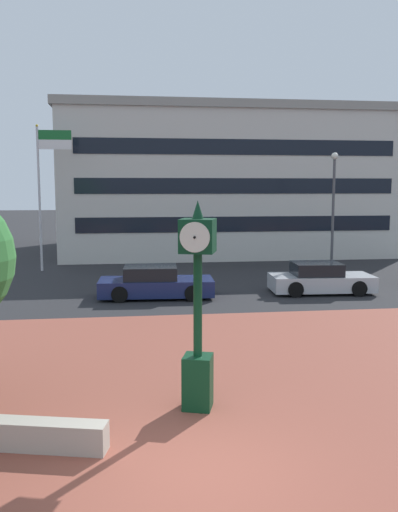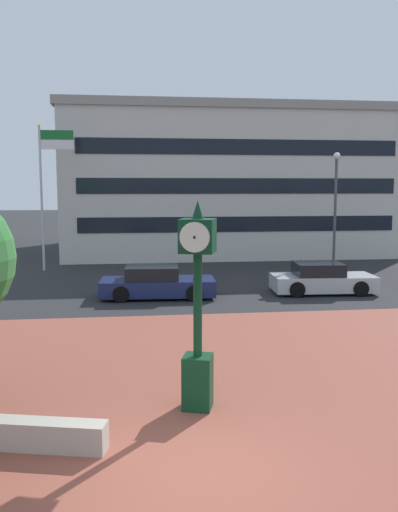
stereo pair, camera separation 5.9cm
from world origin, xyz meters
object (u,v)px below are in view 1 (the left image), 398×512
Objects in this scene: flagpole_primary at (44,183)px; civic_building at (219,182)px; car_street_mid at (155,283)px; street_lamp_post at (333,199)px; street_clock at (198,311)px; car_street_near at (320,279)px.

civic_building reaches higher than flagpole_primary.
car_street_mid is 0.22× the size of civic_building.
car_street_mid is 10.30m from flagpole_primary.
car_street_mid is 0.75× the size of street_lamp_post.
street_lamp_post is at bearing -71.53° from civic_building.
car_street_mid is 11.19m from street_lamp_post.
civic_building is at bearing 108.47° from street_lamp_post.
street_clock is 18.75m from street_lamp_post.
civic_building is 12.53m from street_lamp_post.
street_clock is 19.96m from flagpole_primary.
car_street_near is 6.93m from car_street_mid.
car_street_near is 17.49m from civic_building.
flagpole_primary reaches higher than street_lamp_post.
street_lamp_post is at bearing 157.47° from car_street_near.
flagpole_primary is at bearing -118.73° from car_street_near.
street_clock is at bearing -27.18° from car_street_near.
civic_building is at bearing 165.21° from car_street_mid.
car_street_near is 0.70× the size of street_lamp_post.
flagpole_primary is at bearing -142.52° from car_street_mid.
car_street_mid is at bearing 108.41° from street_clock.
civic_building reaches higher than street_lamp_post.
car_street_near is 0.20× the size of civic_building.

